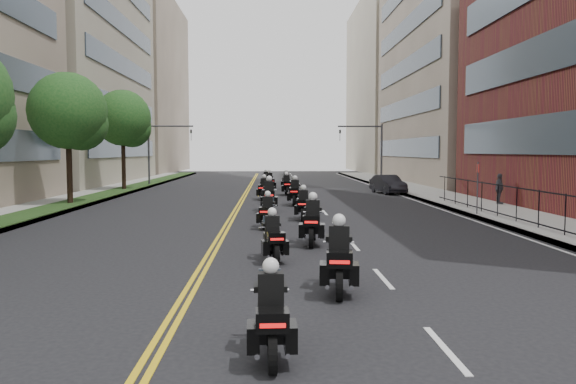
% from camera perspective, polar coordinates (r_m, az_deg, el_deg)
% --- Properties ---
extents(ground, '(160.00, 160.00, 0.00)m').
position_cam_1_polar(ground, '(9.29, -4.27, -15.87)').
color(ground, black).
rests_on(ground, ground).
extents(sidewalk_right, '(4.00, 90.00, 0.15)m').
position_cam_1_polar(sidewalk_right, '(35.79, 17.12, -0.98)').
color(sidewalk_right, gray).
rests_on(sidewalk_right, ground).
extents(sidewalk_left, '(4.00, 90.00, 0.15)m').
position_cam_1_polar(sidewalk_left, '(36.05, -21.91, -1.06)').
color(sidewalk_left, gray).
rests_on(sidewalk_left, ground).
extents(grass_strip, '(2.00, 90.00, 0.04)m').
position_cam_1_polar(grass_strip, '(35.78, -20.71, -0.91)').
color(grass_strip, '#1C3613').
rests_on(grass_strip, sidewalk_left).
extents(building_right_tan, '(15.11, 28.00, 30.00)m').
position_cam_1_polar(building_right_tan, '(61.65, 18.90, 15.02)').
color(building_right_tan, '#7C6D5B').
rests_on(building_right_tan, ground).
extents(building_right_far, '(15.00, 28.00, 26.00)m').
position_cam_1_polar(building_right_far, '(89.79, 12.00, 10.38)').
color(building_right_far, gray).
rests_on(building_right_far, ground).
extents(building_left_mid, '(16.11, 28.00, 34.00)m').
position_cam_1_polar(building_left_mid, '(62.51, -23.78, 16.61)').
color(building_left_mid, gray).
rests_on(building_left_mid, ground).
extents(building_left_far, '(16.00, 28.00, 26.00)m').
position_cam_1_polar(building_left_far, '(90.10, -16.46, 10.28)').
color(building_left_far, '#7C6D5B').
rests_on(building_left_far, ground).
extents(iron_fence, '(0.05, 28.00, 1.50)m').
position_cam_1_polar(iron_fence, '(23.39, 25.19, -1.80)').
color(iron_fence, black).
rests_on(iron_fence, sidewalk_right).
extents(street_trees, '(4.40, 38.40, 7.98)m').
position_cam_1_polar(street_trees, '(29.68, -24.70, 7.58)').
color(street_trees, black).
rests_on(street_trees, ground).
extents(traffic_signal_right, '(4.09, 0.20, 5.60)m').
position_cam_1_polar(traffic_signal_right, '(51.54, 8.44, 4.72)').
color(traffic_signal_right, '#3F3F44').
rests_on(traffic_signal_right, ground).
extents(traffic_signal_left, '(4.09, 0.20, 5.60)m').
position_cam_1_polar(traffic_signal_left, '(51.68, -12.93, 4.66)').
color(traffic_signal_left, '#3F3F44').
rests_on(traffic_signal_left, ground).
extents(motorcycle_0, '(0.48, 2.08, 1.54)m').
position_cam_1_polar(motorcycle_0, '(8.85, -1.73, -12.74)').
color(motorcycle_0, black).
rests_on(motorcycle_0, ground).
extents(motorcycle_1, '(0.68, 2.40, 1.77)m').
position_cam_1_polar(motorcycle_1, '(12.76, 5.20, -7.06)').
color(motorcycle_1, black).
rests_on(motorcycle_1, ground).
extents(motorcycle_2, '(0.64, 2.09, 1.55)m').
position_cam_1_polar(motorcycle_2, '(16.26, -1.56, -4.91)').
color(motorcycle_2, black).
rests_on(motorcycle_2, ground).
extents(motorcycle_3, '(0.71, 2.42, 1.79)m').
position_cam_1_polar(motorcycle_3, '(19.12, 2.51, -3.26)').
color(motorcycle_3, black).
rests_on(motorcycle_3, ground).
extents(motorcycle_4, '(0.63, 2.08, 1.54)m').
position_cam_1_polar(motorcycle_4, '(23.17, -2.11, -2.19)').
color(motorcycle_4, black).
rests_on(motorcycle_4, ground).
extents(motorcycle_5, '(0.61, 2.19, 1.62)m').
position_cam_1_polar(motorcycle_5, '(26.02, 1.56, -1.42)').
color(motorcycle_5, black).
rests_on(motorcycle_5, ground).
extents(motorcycle_6, '(0.58, 2.54, 1.87)m').
position_cam_1_polar(motorcycle_6, '(29.63, -1.93, -0.54)').
color(motorcycle_6, black).
rests_on(motorcycle_6, ground).
extents(motorcycle_7, '(0.66, 2.36, 1.74)m').
position_cam_1_polar(motorcycle_7, '(32.95, 0.70, -0.15)').
color(motorcycle_7, black).
rests_on(motorcycle_7, ground).
extents(motorcycle_8, '(0.68, 2.23, 1.65)m').
position_cam_1_polar(motorcycle_8, '(36.75, -2.47, 0.24)').
color(motorcycle_8, black).
rests_on(motorcycle_8, ground).
extents(motorcycle_9, '(0.53, 2.28, 1.68)m').
position_cam_1_polar(motorcycle_9, '(40.38, -0.15, 0.62)').
color(motorcycle_9, black).
rests_on(motorcycle_9, ground).
extents(motorcycle_10, '(0.72, 2.34, 1.73)m').
position_cam_1_polar(motorcycle_10, '(43.92, -1.88, 0.93)').
color(motorcycle_10, black).
rests_on(motorcycle_10, ground).
extents(motorcycle_11, '(0.64, 2.18, 1.61)m').
position_cam_1_polar(motorcycle_11, '(47.30, -0.20, 1.11)').
color(motorcycle_11, black).
rests_on(motorcycle_11, ground).
extents(motorcycle_12, '(0.50, 2.06, 1.52)m').
position_cam_1_polar(motorcycle_12, '(50.90, -2.26, 1.28)').
color(motorcycle_12, black).
rests_on(motorcycle_12, ground).
extents(parked_sedan, '(2.18, 4.42, 1.39)m').
position_cam_1_polar(parked_sedan, '(42.65, 10.11, 0.78)').
color(parked_sedan, black).
rests_on(parked_sedan, ground).
extents(pedestrian_c, '(0.45, 1.04, 1.75)m').
position_cam_1_polar(pedestrian_c, '(34.27, 20.68, 0.31)').
color(pedestrian_c, '#3D3D44').
rests_on(pedestrian_c, sidewalk_right).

